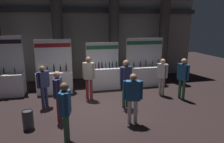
{
  "coord_description": "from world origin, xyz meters",
  "views": [
    {
      "loc": [
        -1.01,
        -6.93,
        3.08
      ],
      "look_at": [
        0.72,
        0.79,
        1.19
      ],
      "focal_mm": 31.94,
      "sensor_mm": 36.0,
      "label": 1
    }
  ],
  "objects_px": {
    "visitor_4": "(183,75)",
    "visitor_7": "(162,74)",
    "exhibitor_booth_2": "(104,76)",
    "visitor_5": "(58,92)",
    "exhibitor_booth_3": "(146,74)",
    "visitor_9": "(133,94)",
    "visitor_0": "(126,79)",
    "exhibitor_booth_1": "(55,80)",
    "trash_bin": "(28,120)",
    "exhibitor_booth_0": "(1,82)",
    "visitor_8": "(89,74)",
    "visitor_6": "(43,83)",
    "visitor_2": "(65,108)"
  },
  "relations": [
    {
      "from": "visitor_2",
      "to": "visitor_7",
      "type": "height_order",
      "value": "visitor_2"
    },
    {
      "from": "visitor_0",
      "to": "visitor_2",
      "type": "height_order",
      "value": "visitor_0"
    },
    {
      "from": "visitor_2",
      "to": "visitor_7",
      "type": "distance_m",
      "value": 4.99
    },
    {
      "from": "visitor_4",
      "to": "visitor_8",
      "type": "bearing_deg",
      "value": 55.63
    },
    {
      "from": "exhibitor_booth_3",
      "to": "visitor_7",
      "type": "distance_m",
      "value": 1.6
    },
    {
      "from": "exhibitor_booth_3",
      "to": "visitor_7",
      "type": "xyz_separation_m",
      "value": [
        0.13,
        -1.55,
        0.37
      ]
    },
    {
      "from": "trash_bin",
      "to": "visitor_0",
      "type": "distance_m",
      "value": 3.52
    },
    {
      "from": "trash_bin",
      "to": "exhibitor_booth_3",
      "type": "bearing_deg",
      "value": 33.53
    },
    {
      "from": "visitor_8",
      "to": "trash_bin",
      "type": "bearing_deg",
      "value": -112.16
    },
    {
      "from": "visitor_6",
      "to": "visitor_0",
      "type": "bearing_deg",
      "value": -53.96
    },
    {
      "from": "visitor_4",
      "to": "visitor_7",
      "type": "distance_m",
      "value": 0.88
    },
    {
      "from": "visitor_4",
      "to": "visitor_5",
      "type": "relative_size",
      "value": 1.05
    },
    {
      "from": "exhibitor_booth_2",
      "to": "visitor_7",
      "type": "xyz_separation_m",
      "value": [
        2.33,
        -1.5,
        0.38
      ]
    },
    {
      "from": "visitor_4",
      "to": "visitor_0",
      "type": "bearing_deg",
      "value": 75.17
    },
    {
      "from": "visitor_8",
      "to": "visitor_6",
      "type": "bearing_deg",
      "value": -142.71
    },
    {
      "from": "trash_bin",
      "to": "visitor_5",
      "type": "height_order",
      "value": "visitor_5"
    },
    {
      "from": "exhibitor_booth_1",
      "to": "visitor_5",
      "type": "relative_size",
      "value": 1.47
    },
    {
      "from": "visitor_0",
      "to": "visitor_4",
      "type": "bearing_deg",
      "value": -10.76
    },
    {
      "from": "exhibitor_booth_0",
      "to": "exhibitor_booth_1",
      "type": "height_order",
      "value": "exhibitor_booth_0"
    },
    {
      "from": "visitor_4",
      "to": "visitor_7",
      "type": "relative_size",
      "value": 1.06
    },
    {
      "from": "trash_bin",
      "to": "visitor_4",
      "type": "relative_size",
      "value": 0.34
    },
    {
      "from": "exhibitor_booth_3",
      "to": "visitor_4",
      "type": "relative_size",
      "value": 1.39
    },
    {
      "from": "exhibitor_booth_1",
      "to": "visitor_0",
      "type": "bearing_deg",
      "value": -40.71
    },
    {
      "from": "exhibitor_booth_2",
      "to": "visitor_8",
      "type": "xyz_separation_m",
      "value": [
        -0.85,
        -1.3,
        0.49
      ]
    },
    {
      "from": "trash_bin",
      "to": "visitor_2",
      "type": "bearing_deg",
      "value": -40.95
    },
    {
      "from": "exhibitor_booth_0",
      "to": "visitor_2",
      "type": "height_order",
      "value": "exhibitor_booth_0"
    },
    {
      "from": "trash_bin",
      "to": "visitor_2",
      "type": "distance_m",
      "value": 1.66
    },
    {
      "from": "visitor_2",
      "to": "visitor_4",
      "type": "relative_size",
      "value": 0.96
    },
    {
      "from": "visitor_0",
      "to": "visitor_8",
      "type": "relative_size",
      "value": 1.01
    },
    {
      "from": "visitor_4",
      "to": "visitor_5",
      "type": "bearing_deg",
      "value": 77.41
    },
    {
      "from": "exhibitor_booth_2",
      "to": "visitor_2",
      "type": "height_order",
      "value": "exhibitor_booth_2"
    },
    {
      "from": "visitor_7",
      "to": "visitor_9",
      "type": "relative_size",
      "value": 1.0
    },
    {
      "from": "visitor_4",
      "to": "visitor_9",
      "type": "distance_m",
      "value": 3.12
    },
    {
      "from": "exhibitor_booth_0",
      "to": "visitor_8",
      "type": "height_order",
      "value": "exhibitor_booth_0"
    },
    {
      "from": "visitor_0",
      "to": "visitor_9",
      "type": "bearing_deg",
      "value": -114.37
    },
    {
      "from": "exhibitor_booth_2",
      "to": "visitor_9",
      "type": "distance_m",
      "value": 3.75
    },
    {
      "from": "exhibitor_booth_2",
      "to": "visitor_4",
      "type": "bearing_deg",
      "value": -36.0
    },
    {
      "from": "exhibitor_booth_3",
      "to": "visitor_5",
      "type": "relative_size",
      "value": 1.46
    },
    {
      "from": "visitor_5",
      "to": "visitor_8",
      "type": "distance_m",
      "value": 2.03
    },
    {
      "from": "exhibitor_booth_2",
      "to": "visitor_5",
      "type": "height_order",
      "value": "exhibitor_booth_2"
    },
    {
      "from": "trash_bin",
      "to": "visitor_7",
      "type": "bearing_deg",
      "value": 19.35
    },
    {
      "from": "visitor_8",
      "to": "visitor_2",
      "type": "bearing_deg",
      "value": -83.9
    },
    {
      "from": "visitor_8",
      "to": "visitor_9",
      "type": "relative_size",
      "value": 1.11
    },
    {
      "from": "exhibitor_booth_1",
      "to": "visitor_7",
      "type": "distance_m",
      "value": 4.84
    },
    {
      "from": "exhibitor_booth_3",
      "to": "visitor_9",
      "type": "distance_m",
      "value": 4.26
    },
    {
      "from": "visitor_0",
      "to": "exhibitor_booth_1",
      "type": "bearing_deg",
      "value": 121.43
    },
    {
      "from": "trash_bin",
      "to": "visitor_8",
      "type": "distance_m",
      "value": 3.02
    },
    {
      "from": "visitor_7",
      "to": "visitor_5",
      "type": "bearing_deg",
      "value": -106.29
    },
    {
      "from": "exhibitor_booth_2",
      "to": "visitor_5",
      "type": "relative_size",
      "value": 1.35
    },
    {
      "from": "visitor_6",
      "to": "trash_bin",
      "type": "bearing_deg",
      "value": -141.92
    }
  ]
}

